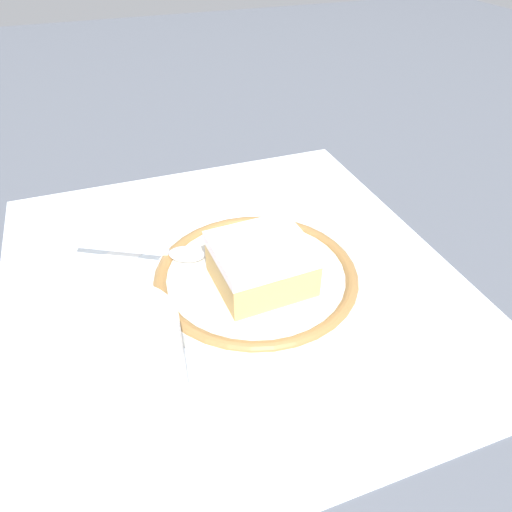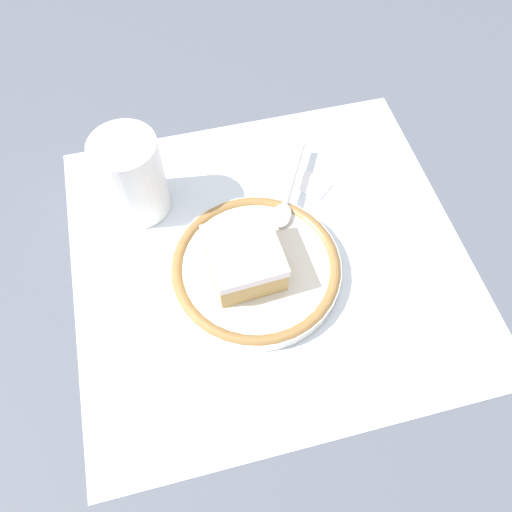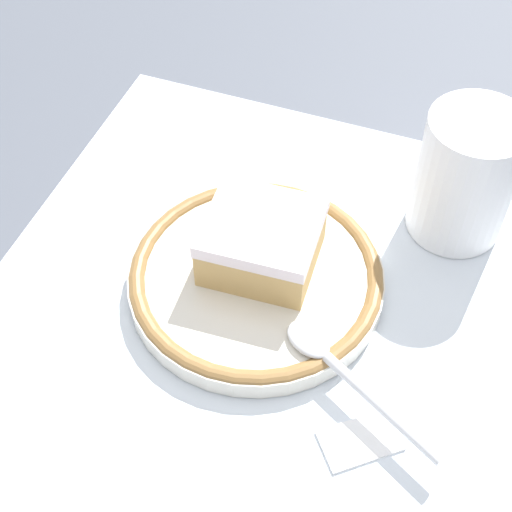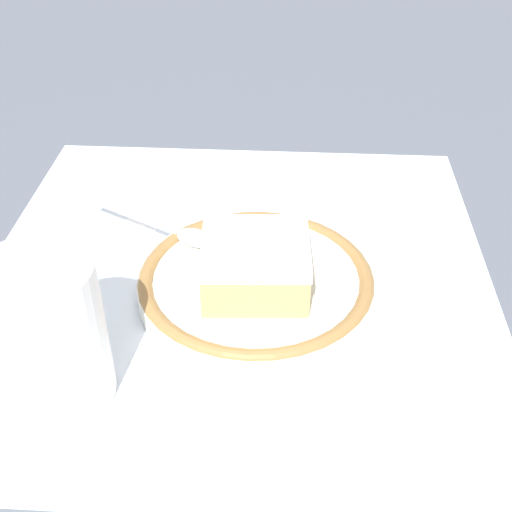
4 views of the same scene
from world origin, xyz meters
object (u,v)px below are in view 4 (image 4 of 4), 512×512
Objects in this scene: cup at (49,342)px; sugar_packet at (148,220)px; cake_slice at (255,265)px; spoon at (167,227)px; plate at (256,282)px.

cup is 2.08× the size of sugar_packet.
cake_slice is 0.11m from spoon.
sugar_packet is (-0.11, 0.11, -0.03)m from cake_slice.
sugar_packet is at bearing 138.50° from plate.
spoon is 2.47× the size of sugar_packet.
cup reaches higher than spoon.
cake_slice is 0.15m from sugar_packet.
spoon is at bearing 143.99° from plate.
sugar_packet is (0.02, 0.21, -0.04)m from cup.
plate is 1.80× the size of cup.
cake_slice is at bearing 38.70° from cup.
cup is at bearing -95.32° from sugar_packet.
cake_slice is at bearing -41.49° from spoon.
cup is at bearing -141.30° from cake_slice.
cup is (-0.12, -0.11, 0.04)m from plate.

